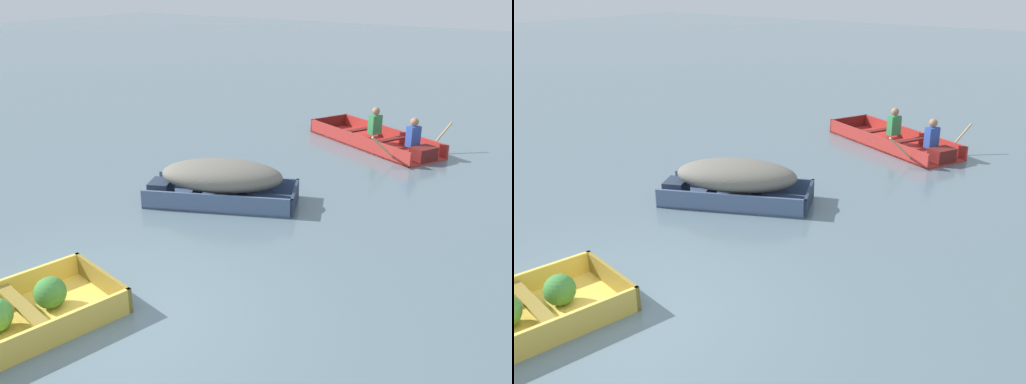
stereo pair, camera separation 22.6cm
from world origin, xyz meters
TOP-DOWN VIEW (x-y plane):
  - ground_plane at (0.00, 0.00)m, footprint 80.00×80.00m
  - skiff_slate_blue_near_moored at (-1.18, 3.56)m, footprint 2.79×2.05m
  - rowboat_red_with_crew at (-0.27, 8.36)m, footprint 3.60×2.81m

SIDE VIEW (x-z plane):
  - ground_plane at x=0.00m, z-range 0.00..0.00m
  - rowboat_red_with_crew at x=-0.27m, z-range -0.28..0.61m
  - skiff_slate_blue_near_moored at x=-1.18m, z-range 0.04..0.81m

